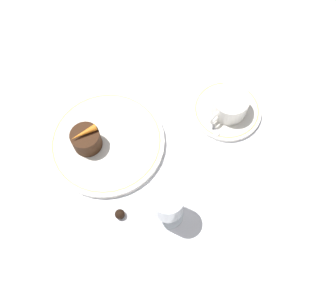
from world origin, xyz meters
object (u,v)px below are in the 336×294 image
object	(u,v)px
coffee_cup	(230,104)
wine_glass	(168,204)
dinner_plate	(107,142)
dessert_cake	(86,140)
fork	(179,105)

from	to	relation	value
coffee_cup	wine_glass	bearing A→B (deg)	15.04
dinner_plate	wine_glass	xyz separation A→B (m)	(0.02, 0.21, 0.07)
wine_glass	dessert_cake	distance (m)	0.24
wine_glass	coffee_cup	bearing A→B (deg)	-164.96
dinner_plate	coffee_cup	world-z (taller)	coffee_cup
fork	coffee_cup	bearing A→B (deg)	125.41
fork	dessert_cake	bearing A→B (deg)	-17.33
dinner_plate	wine_glass	bearing A→B (deg)	84.78
wine_glass	fork	world-z (taller)	wine_glass
coffee_cup	dinner_plate	bearing A→B (deg)	-28.90
coffee_cup	fork	world-z (taller)	coffee_cup
fork	dessert_cake	xyz separation A→B (m)	(0.22, -0.07, 0.04)
dinner_plate	fork	bearing A→B (deg)	166.12
wine_glass	dessert_cake	size ratio (longest dim) A/B	1.81
wine_glass	dessert_cake	bearing A→B (deg)	-86.59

